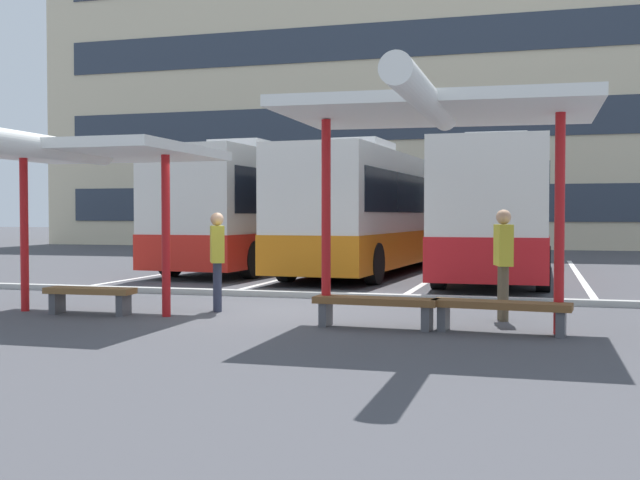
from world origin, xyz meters
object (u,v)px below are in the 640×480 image
(bench_1, at_px, (375,305))
(waiting_passenger_1, at_px, (217,254))
(coach_bus_0, at_px, (266,212))
(coach_bus_2, at_px, (501,214))
(bench_0, at_px, (90,295))
(waiting_shelter_1, at_px, (436,113))
(bench_2, at_px, (501,309))
(waiting_passenger_0, at_px, (503,256))
(waiting_shelter_0, at_px, (83,154))
(coach_bus_1, at_px, (374,214))

(bench_1, bearing_deg, waiting_passenger_1, 158.00)
(coach_bus_0, relative_size, coach_bus_2, 0.92)
(bench_0, relative_size, bench_1, 0.83)
(waiting_shelter_1, xyz_separation_m, bench_2, (0.90, 0.14, -2.75))
(waiting_passenger_0, bearing_deg, coach_bus_0, 126.65)
(waiting_shelter_0, bearing_deg, waiting_passenger_0, 10.77)
(waiting_shelter_1, relative_size, bench_1, 2.71)
(waiting_shelter_1, bearing_deg, coach_bus_2, 87.78)
(coach_bus_2, bearing_deg, coach_bus_1, 171.37)
(waiting_shelter_1, bearing_deg, bench_2, 8.56)
(bench_1, relative_size, waiting_passenger_1, 1.09)
(waiting_shelter_1, bearing_deg, waiting_shelter_0, 177.80)
(coach_bus_1, bearing_deg, waiting_passenger_1, -94.17)
(coach_bus_1, bearing_deg, waiting_passenger_0, -67.20)
(bench_0, height_order, waiting_shelter_1, waiting_shelter_1)
(waiting_shelter_1, xyz_separation_m, bench_1, (-0.90, 0.16, -2.76))
(bench_0, relative_size, waiting_passenger_1, 0.90)
(bench_0, bearing_deg, coach_bus_1, 76.57)
(bench_0, xyz_separation_m, bench_1, (4.90, -0.23, 0.01))
(waiting_shelter_0, distance_m, waiting_passenger_0, 6.99)
(waiting_shelter_0, height_order, bench_1, waiting_shelter_0)
(bench_1, xyz_separation_m, waiting_passenger_0, (1.77, 1.33, 0.68))
(coach_bus_2, bearing_deg, bench_2, -87.36)
(coach_bus_1, bearing_deg, coach_bus_2, -8.63)
(coach_bus_2, xyz_separation_m, waiting_passenger_1, (-4.35, -9.27, -0.69))
(coach_bus_2, distance_m, waiting_shelter_0, 12.19)
(coach_bus_0, bearing_deg, coach_bus_1, -7.71)
(coach_bus_2, relative_size, waiting_shelter_1, 2.34)
(coach_bus_2, height_order, waiting_passenger_1, coach_bus_2)
(coach_bus_2, relative_size, waiting_shelter_0, 2.38)
(bench_0, distance_m, bench_1, 4.90)
(waiting_passenger_0, distance_m, waiting_passenger_1, 4.81)
(bench_0, distance_m, waiting_shelter_1, 6.44)
(bench_2, bearing_deg, waiting_shelter_0, 179.25)
(bench_0, bearing_deg, waiting_shelter_0, -90.00)
(coach_bus_0, distance_m, waiting_passenger_1, 10.69)
(coach_bus_0, relative_size, waiting_passenger_1, 6.36)
(waiting_shelter_0, relative_size, bench_1, 2.66)
(bench_0, relative_size, waiting_shelter_1, 0.31)
(waiting_passenger_1, bearing_deg, coach_bus_2, 64.89)
(coach_bus_1, relative_size, waiting_shelter_0, 2.31)
(waiting_passenger_0, bearing_deg, bench_1, -143.17)
(waiting_shelter_0, xyz_separation_m, bench_2, (6.70, -0.09, -2.32))
(waiting_shelter_1, distance_m, waiting_passenger_0, 2.70)
(coach_bus_2, relative_size, waiting_passenger_1, 6.89)
(bench_0, bearing_deg, coach_bus_0, 94.63)
(bench_0, xyz_separation_m, waiting_passenger_0, (6.67, 1.10, 0.69))
(waiting_passenger_0, bearing_deg, coach_bus_2, 92.86)
(coach_bus_1, relative_size, coach_bus_2, 0.97)
(coach_bus_2, distance_m, waiting_passenger_1, 10.27)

